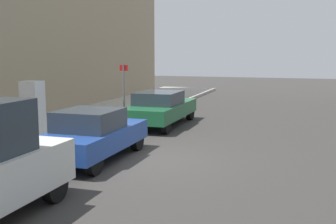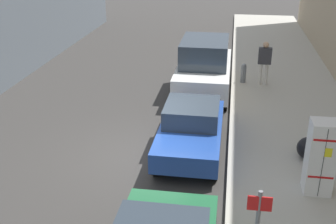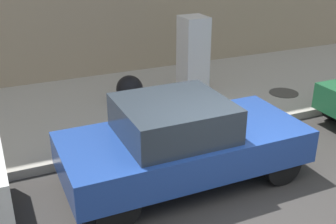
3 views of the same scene
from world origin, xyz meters
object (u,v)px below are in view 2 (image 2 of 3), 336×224
at_px(fire_hydrant, 243,73).
at_px(parked_hatchback_blue, 191,128).
at_px(trash_bag, 308,148).
at_px(parked_van_white, 204,67).
at_px(discarded_refrigerator, 321,157).
at_px(pedestrian_walking_far, 265,60).

distance_m(fire_hydrant, parked_hatchback_blue, 6.11).
xyz_separation_m(trash_bag, parked_van_white, (3.27, -5.23, 0.58)).
bearing_deg(fire_hydrant, discarded_refrigerator, 102.11).
bearing_deg(trash_bag, pedestrian_walking_far, -81.40).
height_order(trash_bag, parked_hatchback_blue, parked_hatchback_blue).
relative_size(discarded_refrigerator, trash_bag, 2.99).
xyz_separation_m(trash_bag, pedestrian_walking_far, (0.91, -6.00, 0.74)).
bearing_deg(fire_hydrant, parked_van_white, 30.66).
bearing_deg(discarded_refrigerator, fire_hydrant, -77.89).
xyz_separation_m(discarded_refrigerator, parked_van_white, (3.24, -6.85, -0.03)).
distance_m(trash_bag, parked_van_white, 6.20).
bearing_deg(parked_van_white, trash_bag, 121.98).
relative_size(trash_bag, parked_hatchback_blue, 0.16).
bearing_deg(fire_hydrant, trash_bag, 105.38).
bearing_deg(pedestrian_walking_far, parked_van_white, 37.96).
bearing_deg(fire_hydrant, pedestrian_walking_far, 168.19).
xyz_separation_m(fire_hydrant, trash_bag, (-1.70, 6.17, -0.11)).
xyz_separation_m(pedestrian_walking_far, parked_hatchback_blue, (2.36, 5.74, -0.50)).
relative_size(fire_hydrant, parked_van_white, 0.17).
relative_size(fire_hydrant, pedestrian_walking_far, 0.45).
distance_m(pedestrian_walking_far, parked_hatchback_blue, 6.22).
relative_size(trash_bag, parked_van_white, 0.13).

